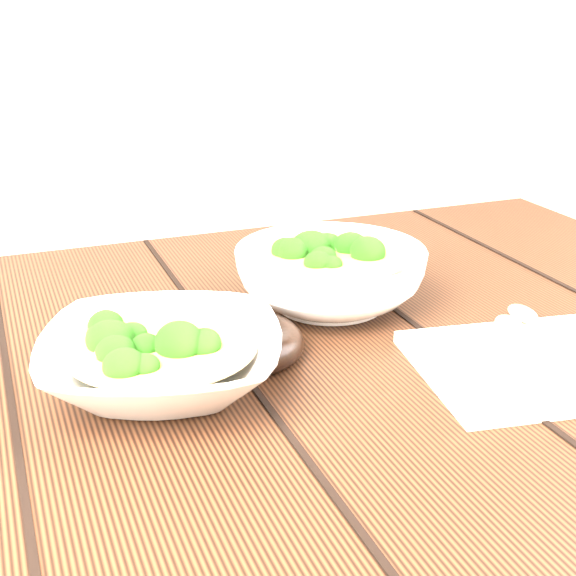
# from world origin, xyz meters

# --- Properties ---
(table) EXTENTS (1.20, 0.80, 0.75)m
(table) POSITION_xyz_m (0.00, 0.00, 0.63)
(table) COLOR #361D0F
(table) RESTS_ON ground
(soup_bowl_front) EXTENTS (0.26, 0.26, 0.06)m
(soup_bowl_front) POSITION_xyz_m (-0.09, -0.03, 0.78)
(soup_bowl_front) COLOR silver
(soup_bowl_front) RESTS_ON table
(soup_bowl_back) EXTENTS (0.26, 0.26, 0.08)m
(soup_bowl_back) POSITION_xyz_m (0.12, 0.09, 0.79)
(soup_bowl_back) COLOR silver
(soup_bowl_back) RESTS_ON table
(trivet) EXTENTS (0.12, 0.12, 0.03)m
(trivet) POSITION_xyz_m (-0.01, 0.01, 0.76)
(trivet) COLOR black
(trivet) RESTS_ON table
(napkin) EXTENTS (0.24, 0.20, 0.01)m
(napkin) POSITION_xyz_m (0.23, -0.12, 0.76)
(napkin) COLOR beige
(napkin) RESTS_ON table
(spoon_left) EXTENTS (0.09, 0.16, 0.01)m
(spoon_left) POSITION_xyz_m (0.24, -0.08, 0.76)
(spoon_left) COLOR beige
(spoon_left) RESTS_ON napkin
(spoon_right) EXTENTS (0.07, 0.17, 0.01)m
(spoon_right) POSITION_xyz_m (0.27, -0.06, 0.76)
(spoon_right) COLOR beige
(spoon_right) RESTS_ON napkin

